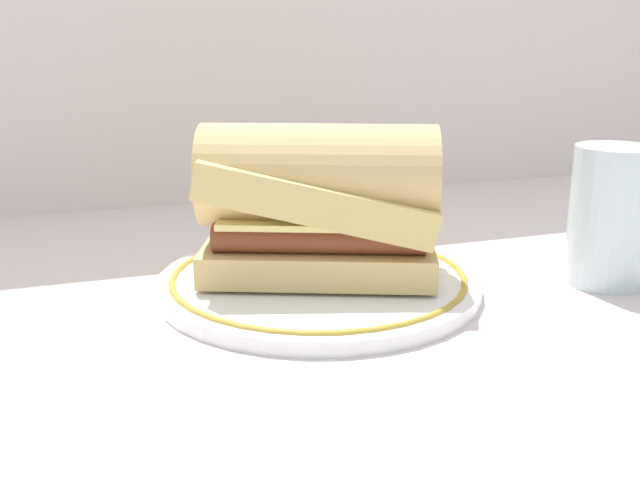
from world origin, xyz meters
TOP-DOWN VIEW (x-y plane):
  - ground_plane at (0.00, 0.00)m, footprint 1.50×1.50m
  - plate at (-0.01, -0.00)m, footprint 0.27×0.27m
  - sausage_sandwich at (-0.01, -0.00)m, footprint 0.22×0.16m
  - drinking_glass at (0.24, -0.06)m, footprint 0.07×0.07m
  - salt_shaker at (0.11, 0.21)m, footprint 0.03×0.03m

SIDE VIEW (x-z plane):
  - ground_plane at x=0.00m, z-range 0.00..0.00m
  - plate at x=-0.01m, z-range 0.00..0.02m
  - salt_shaker at x=0.11m, z-range 0.00..0.07m
  - drinking_glass at x=0.24m, z-range -0.01..0.11m
  - sausage_sandwich at x=-0.01m, z-range 0.01..0.14m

